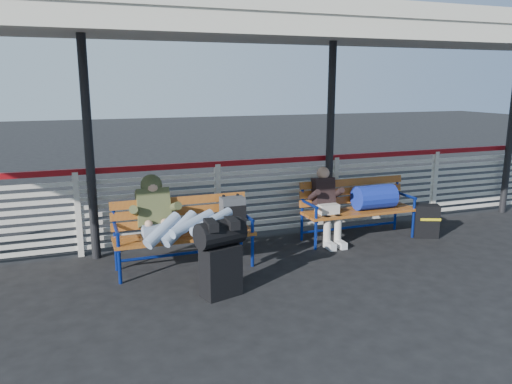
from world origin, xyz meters
name	(u,v)px	position (x,y,z in m)	size (l,w,h in m)	color
ground	(262,287)	(0.00, 0.00, 0.00)	(60.00, 60.00, 0.00)	black
fence	(218,199)	(0.00, 1.90, 0.66)	(12.08, 0.08, 1.24)	silver
canopy	(238,27)	(0.00, 0.87, 3.04)	(12.60, 3.60, 3.16)	silver
luggage_stack	(221,255)	(-0.52, -0.05, 0.49)	(0.60, 0.44, 0.89)	black
bench_left	(197,223)	(-0.54, 0.98, 0.59)	(1.80, 0.56, 0.92)	#AF6A21
bench_right	(367,200)	(2.21, 1.27, 0.61)	(1.80, 0.56, 0.92)	#AF6A21
traveler_man	(177,221)	(-0.87, 0.63, 0.73)	(0.94, 1.64, 0.77)	#95ACC9
companion_person	(327,204)	(1.52, 1.27, 0.60)	(0.32, 0.66, 1.15)	beige
suitcase_side	(426,221)	(3.12, 0.97, 0.26)	(0.43, 0.35, 0.52)	black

